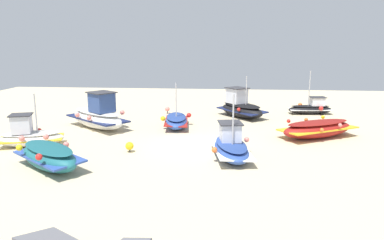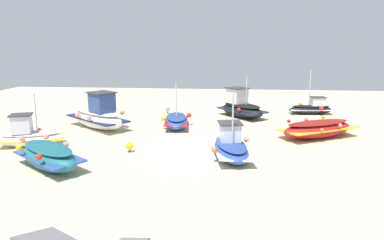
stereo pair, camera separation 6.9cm
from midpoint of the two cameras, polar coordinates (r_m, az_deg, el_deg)
ground_plane at (r=20.61m, az=0.43°, el=-4.13°), size 51.58×51.58×0.00m
fishing_boat_0 at (r=23.67m, az=19.10°, el=-1.28°), size 5.35×4.22×1.12m
fishing_boat_1 at (r=25.55m, az=-14.68°, el=0.62°), size 5.30×4.73×2.56m
fishing_boat_2 at (r=28.74m, az=7.62°, el=2.00°), size 4.11×4.47×3.30m
fishing_boat_3 at (r=18.62m, az=6.05°, el=-4.17°), size 2.34×4.22×3.35m
fishing_boat_4 at (r=31.27m, az=18.20°, el=1.81°), size 3.67×1.64×3.55m
fishing_boat_5 at (r=18.15m, az=-21.72°, el=-5.32°), size 4.32×3.81×1.19m
fishing_boat_6 at (r=25.06m, az=-2.55°, el=-0.14°), size 1.94×3.87×3.16m
fishing_boat_7 at (r=22.48m, az=-24.31°, el=-2.26°), size 3.80×2.39×3.03m
person_walking at (r=30.38m, az=-13.64°, el=2.77°), size 0.32×0.32×1.75m
mooring_buoy_0 at (r=30.00m, az=-3.96°, el=1.72°), size 0.39×0.39×0.57m
mooring_buoy_1 at (r=19.70m, az=-9.91°, el=-4.06°), size 0.44×0.44×0.56m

